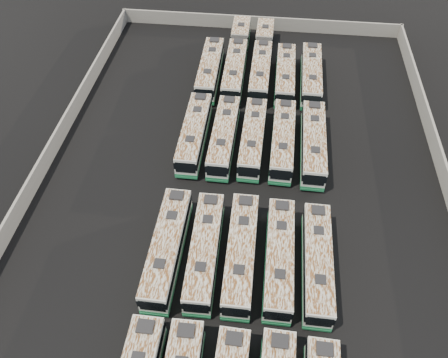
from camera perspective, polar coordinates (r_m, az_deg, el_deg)
ground at (r=47.40m, az=1.92°, el=-2.41°), size 140.00×140.00×0.00m
perimeter_wall at (r=46.56m, az=1.96°, el=-1.54°), size 45.20×73.20×2.20m
bus_midfront_far_left at (r=41.73m, az=-7.41°, el=-8.85°), size 2.67×12.29×3.46m
bus_midfront_left at (r=41.29m, az=-2.54°, el=-9.33°), size 2.73×11.95×3.35m
bus_midfront_center at (r=41.11m, az=2.22°, el=-9.63°), size 2.63×12.16×3.42m
bus_midfront_right at (r=41.18m, az=7.23°, el=-10.12°), size 2.52×11.89×3.35m
bus_midfront_far_right at (r=41.48m, az=12.06°, el=-10.60°), size 2.53×11.80×3.32m
bus_midback_far_left at (r=52.16m, az=-3.89°, el=6.00°), size 2.59×12.19×3.44m
bus_midback_left at (r=51.64m, az=-0.02°, el=5.61°), size 2.75×12.18×3.42m
bus_midback_center at (r=51.61m, az=3.78°, el=5.39°), size 2.71×11.88×3.33m
bus_midback_right at (r=51.66m, az=7.68°, el=5.08°), size 2.78×12.01×3.37m
bus_midback_far_right at (r=51.75m, az=11.56°, el=4.61°), size 2.76×12.38×3.48m
bus_back_far_left at (r=62.61m, az=-1.83°, el=14.11°), size 2.75×12.39×3.48m
bus_back_left at (r=65.08m, az=1.69°, el=15.54°), size 2.69×19.19×3.48m
bus_back_center at (r=65.05m, az=4.98°, el=15.32°), size 2.70×18.79×3.40m
bus_back_right at (r=62.20m, az=7.99°, el=13.33°), size 2.54×11.85×3.34m
bus_back_far_right at (r=62.61m, az=11.30°, el=13.16°), size 2.78×12.28×3.45m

